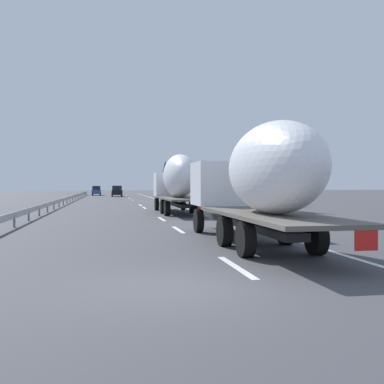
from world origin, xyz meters
TOP-DOWN VIEW (x-y plane):
  - ground_plane at (40.00, 0.00)m, footprint 260.00×260.00m
  - lane_stripe_0 at (2.00, -1.80)m, footprint 3.20×0.20m
  - lane_stripe_1 at (11.73, -1.80)m, footprint 3.20×0.20m
  - lane_stripe_2 at (18.48, -1.80)m, footprint 3.20×0.20m
  - lane_stripe_3 at (32.21, -1.80)m, footprint 3.20×0.20m
  - lane_stripe_4 at (37.55, -1.80)m, footprint 3.20×0.20m
  - lane_stripe_5 at (52.87, -1.80)m, footprint 3.20×0.20m
  - lane_stripe_6 at (54.26, -1.80)m, footprint 3.20×0.20m
  - lane_stripe_7 at (62.73, -1.80)m, footprint 3.20×0.20m
  - lane_stripe_8 at (76.46, -1.80)m, footprint 3.20×0.20m
  - edge_line_right at (45.00, -5.50)m, footprint 110.00×0.20m
  - truck_lead at (23.97, -3.60)m, footprint 12.15×2.55m
  - truck_trailing at (5.64, -3.60)m, footprint 12.71×2.55m
  - car_black_suv at (72.99, -0.04)m, footprint 4.06×1.91m
  - car_blue_sedan at (83.25, 3.82)m, footprint 4.53×1.77m
  - road_sign at (43.03, -6.70)m, footprint 0.10×0.90m
  - tree_0 at (72.99, -10.19)m, footprint 3.11×3.11m
  - tree_1 at (37.20, -13.32)m, footprint 3.50×3.50m
  - tree_2 at (27.96, -10.67)m, footprint 3.77×3.77m
  - tree_3 at (81.32, -9.84)m, footprint 2.98×2.98m
  - tree_4 at (80.70, -12.54)m, footprint 2.67×2.67m
  - guardrail_median at (43.00, 6.00)m, footprint 94.00×0.10m

SIDE VIEW (x-z plane):
  - ground_plane at x=40.00m, z-range 0.00..0.00m
  - lane_stripe_0 at x=2.00m, z-range 0.00..0.01m
  - lane_stripe_1 at x=11.73m, z-range 0.00..0.01m
  - lane_stripe_2 at x=18.48m, z-range 0.00..0.01m
  - lane_stripe_3 at x=32.21m, z-range 0.00..0.01m
  - lane_stripe_4 at x=37.55m, z-range 0.00..0.01m
  - lane_stripe_5 at x=52.87m, z-range 0.00..0.01m
  - lane_stripe_6 at x=54.26m, z-range 0.00..0.01m
  - lane_stripe_7 at x=62.73m, z-range 0.00..0.01m
  - lane_stripe_8 at x=76.46m, z-range 0.00..0.01m
  - edge_line_right at x=45.00m, z-range 0.00..0.01m
  - guardrail_median at x=43.00m, z-range 0.20..0.96m
  - car_blue_sedan at x=83.25m, z-range 0.00..1.90m
  - car_black_suv at x=72.99m, z-range -0.01..1.97m
  - truck_trailing at x=5.64m, z-range 0.30..4.35m
  - road_sign at x=43.03m, z-range 0.65..4.07m
  - truck_lead at x=23.97m, z-range 0.30..4.58m
  - tree_4 at x=80.70m, z-range 0.59..5.79m
  - tree_0 at x=72.99m, z-range 0.62..6.34m
  - tree_3 at x=81.32m, z-range 0.61..7.60m
  - tree_2 at x=27.96m, z-range 0.87..7.39m
  - tree_1 at x=37.20m, z-range 0.87..7.61m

